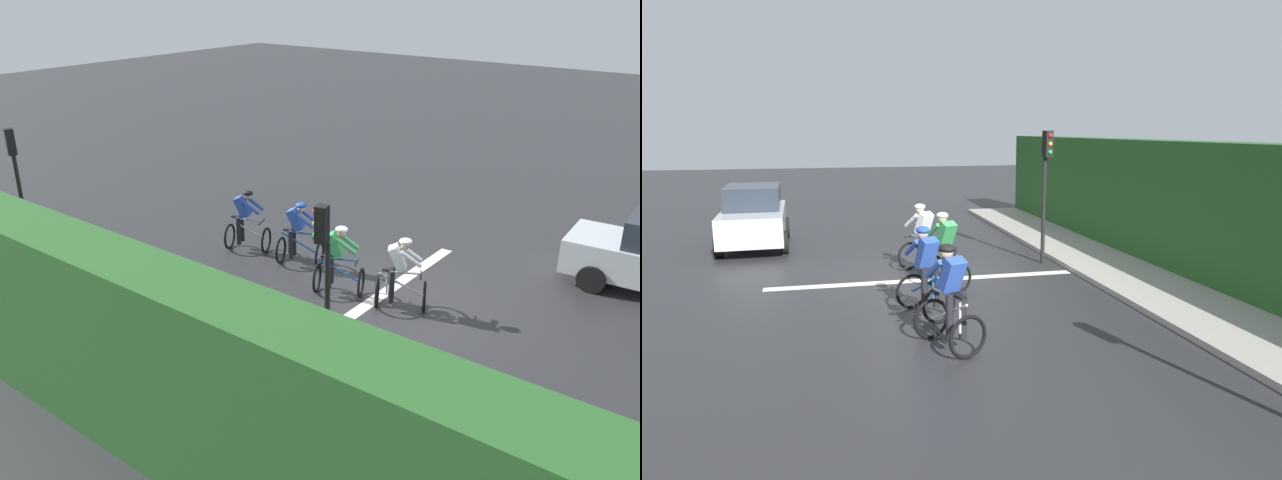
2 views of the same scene
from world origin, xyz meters
TOP-DOWN VIEW (x-y plane):
  - ground_plane at (0.00, 0.00)m, footprint 80.00×80.00m
  - sidewalk_kerb at (-4.96, 2.00)m, footprint 2.80×24.33m
  - stone_wall_low at (-5.86, 2.00)m, footprint 0.44×24.33m
  - hedge_wall at (-6.16, 2.00)m, footprint 1.10×24.33m
  - road_marking_stop_line at (0.00, 0.30)m, footprint 7.00×0.30m
  - cyclist_lead at (0.30, 4.50)m, footprint 1.03×1.25m
  - cyclist_second at (0.40, 2.83)m, footprint 1.00×1.25m
  - cyclist_mid at (-0.30, 1.14)m, footprint 1.05×1.26m
  - cyclist_fourth at (-0.07, -0.33)m, footprint 1.10×1.27m
  - traffic_light_near_crossing at (-3.24, -0.68)m, footprint 0.24×0.31m
  - traffic_light_far_junction at (-3.38, 8.60)m, footprint 0.26×0.30m

SIDE VIEW (x-z plane):
  - ground_plane at x=0.00m, z-range 0.00..0.00m
  - road_marking_stop_line at x=0.00m, z-range 0.00..0.01m
  - sidewalk_kerb at x=-4.96m, z-range 0.00..0.12m
  - stone_wall_low at x=-5.86m, z-range 0.00..0.44m
  - cyclist_lead at x=0.30m, z-range -0.03..1.63m
  - cyclist_second at x=0.40m, z-range -0.03..1.63m
  - cyclist_mid at x=-0.30m, z-range -0.03..1.63m
  - cyclist_fourth at x=-0.07m, z-range -0.03..1.63m
  - hedge_wall at x=-6.16m, z-range 0.00..3.10m
  - traffic_light_near_crossing at x=-3.24m, z-range 0.55..3.89m
  - traffic_light_far_junction at x=-3.38m, z-range 0.55..3.89m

